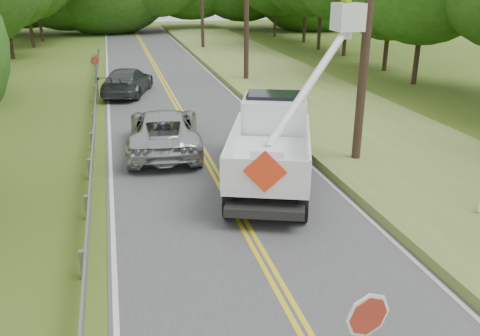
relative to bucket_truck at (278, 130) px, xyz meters
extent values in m
cube|color=#444446|center=(-2.09, 4.97, -1.52)|extent=(7.20, 96.00, 0.02)
cube|color=yellow|center=(-2.19, 4.97, -1.51)|extent=(0.12, 96.00, 0.00)
cube|color=yellow|center=(-1.99, 4.97, -1.51)|extent=(0.12, 96.00, 0.00)
cube|color=silver|center=(-5.54, 4.97, -1.51)|extent=(0.12, 96.00, 0.00)
cube|color=silver|center=(1.36, 4.97, -1.51)|extent=(0.12, 96.00, 0.00)
cube|color=gray|center=(-6.19, -5.03, -1.18)|extent=(0.12, 0.14, 0.70)
cube|color=gray|center=(-6.19, -2.03, -1.18)|extent=(0.12, 0.14, 0.70)
cube|color=gray|center=(-6.19, 0.97, -1.18)|extent=(0.12, 0.14, 0.70)
cube|color=gray|center=(-6.19, 3.97, -1.18)|extent=(0.12, 0.14, 0.70)
cube|color=gray|center=(-6.19, 6.97, -1.18)|extent=(0.12, 0.14, 0.70)
cube|color=gray|center=(-6.19, 9.97, -1.18)|extent=(0.12, 0.14, 0.70)
cube|color=gray|center=(-6.19, 12.97, -1.18)|extent=(0.12, 0.14, 0.70)
cube|color=gray|center=(-6.19, 15.97, -1.18)|extent=(0.12, 0.14, 0.70)
cube|color=gray|center=(-6.19, 18.97, -1.18)|extent=(0.12, 0.14, 0.70)
cube|color=gray|center=(-6.19, 21.97, -1.18)|extent=(0.12, 0.14, 0.70)
cube|color=gray|center=(-6.19, 24.97, -1.18)|extent=(0.12, 0.14, 0.70)
cube|color=gray|center=(-6.19, 27.97, -1.18)|extent=(0.12, 0.14, 0.70)
cube|color=gray|center=(-6.09, 5.97, -0.93)|extent=(0.05, 48.00, 0.34)
cylinder|color=black|center=(2.91, -0.03, 3.47)|extent=(0.30, 0.30, 10.00)
cube|color=olive|center=(5.01, 4.97, -1.38)|extent=(7.00, 96.00, 0.30)
cylinder|color=#332319|center=(-12.90, 29.01, 0.11)|extent=(0.32, 0.32, 3.29)
cylinder|color=#332319|center=(-12.17, 35.87, 0.20)|extent=(0.32, 0.32, 3.46)
cylinder|color=#332319|center=(-11.83, 40.45, 0.53)|extent=(0.32, 0.32, 4.13)
cylinder|color=#332319|center=(12.95, 12.09, 0.18)|extent=(0.32, 0.32, 3.43)
cylinder|color=#332319|center=(13.56, 16.80, -0.03)|extent=(0.32, 0.32, 3.00)
cylinder|color=#332319|center=(13.84, 23.97, 0.29)|extent=(0.32, 0.32, 3.65)
cylinder|color=#332319|center=(13.18, 27.87, 0.56)|extent=(0.32, 0.32, 4.20)
cylinder|color=#332319|center=(13.78, 33.08, 0.24)|extent=(0.32, 0.32, 3.54)
cylinder|color=#332319|center=(12.51, 38.64, 0.04)|extent=(0.32, 0.32, 3.14)
cylinder|color=maroon|center=(-2.33, -10.47, 0.80)|extent=(0.64, 0.11, 0.64)
cylinder|color=black|center=(-2.35, -2.93, -1.04)|extent=(0.62, 1.00, 0.96)
cylinder|color=black|center=(-0.48, -3.63, -1.04)|extent=(0.62, 1.00, 0.96)
cylinder|color=black|center=(-1.66, -1.06, -1.04)|extent=(0.62, 1.00, 0.96)
cylinder|color=black|center=(0.21, -1.76, -1.04)|extent=(0.62, 1.00, 0.96)
cylinder|color=black|center=(-0.78, 1.28, -1.04)|extent=(0.62, 1.00, 0.96)
cylinder|color=black|center=(1.09, 0.58, -1.04)|extent=(0.62, 1.00, 0.96)
cube|color=black|center=(-0.62, -1.13, -0.97)|extent=(4.20, 6.72, 0.25)
cube|color=white|center=(-0.86, -1.79, -0.47)|extent=(3.76, 5.11, 0.22)
cube|color=white|center=(-1.92, -1.39, 0.03)|extent=(1.66, 4.32, 0.90)
cube|color=white|center=(0.20, -2.18, 0.03)|extent=(1.66, 4.32, 0.90)
cube|color=white|center=(-1.66, -3.92, 0.03)|extent=(2.17, 0.86, 0.90)
cube|color=white|center=(0.33, 1.39, -0.17)|extent=(2.77, 2.56, 1.80)
cube|color=black|center=(0.40, 1.58, 0.48)|extent=(2.32, 1.91, 0.75)
cube|color=white|center=(-1.24, -2.81, 0.03)|extent=(1.16, 1.16, 0.80)
cube|color=white|center=(2.21, -0.03, 3.56)|extent=(0.85, 0.85, 0.85)
cube|color=#FF3E1A|center=(-1.68, -3.98, 0.18)|extent=(1.07, 0.43, 1.13)
imported|color=#B2B4B9|center=(-3.46, 3.27, -0.72)|extent=(3.22, 5.98, 1.60)
imported|color=#3E4246|center=(-4.41, 13.48, -0.77)|extent=(3.45, 5.49, 1.48)
cylinder|color=gray|center=(-6.06, 13.28, -0.49)|extent=(0.06, 0.06, 2.10)
cylinder|color=maroon|center=(-6.06, 13.28, 0.47)|extent=(0.46, 0.18, 0.48)
cylinder|color=gray|center=(4.12, -4.88, -1.31)|extent=(0.02, 0.02, 0.44)
camera|label=1|loc=(-5.16, -15.08, 4.79)|focal=37.25mm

